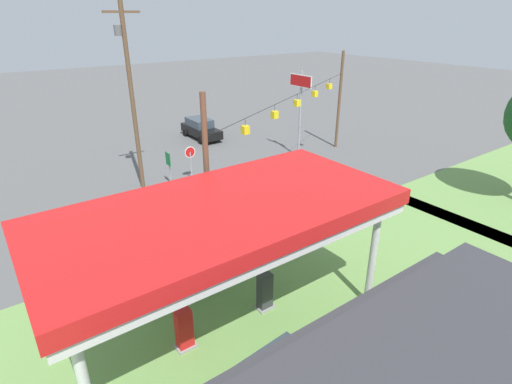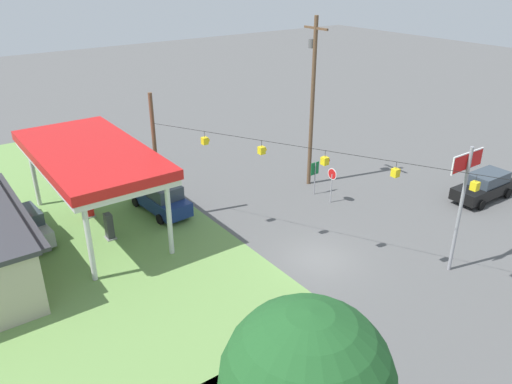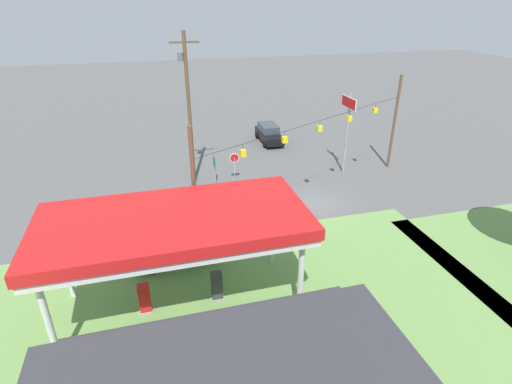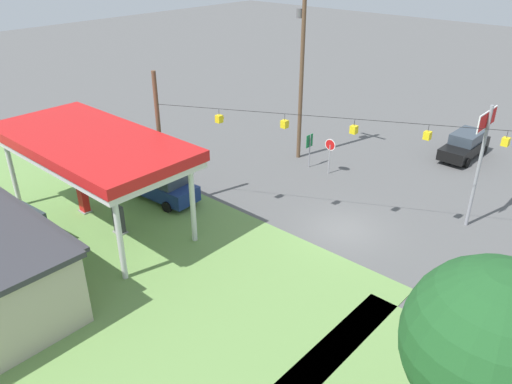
{
  "view_description": "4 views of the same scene",
  "coord_description": "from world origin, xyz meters",
  "px_view_note": "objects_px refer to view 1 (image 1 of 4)",
  "views": [
    {
      "loc": [
        16.76,
        18.69,
        10.87
      ],
      "look_at": [
        4.44,
        1.75,
        1.55
      ],
      "focal_mm": 28.0,
      "sensor_mm": 36.0,
      "label": 1
    },
    {
      "loc": [
        -16.98,
        16.57,
        15.0
      ],
      "look_at": [
        3.67,
        1.63,
        3.17
      ],
      "focal_mm": 35.0,
      "sensor_mm": 36.0,
      "label": 2
    },
    {
      "loc": [
        11.23,
        24.47,
        13.94
      ],
      "look_at": [
        4.59,
        0.19,
        1.64
      ],
      "focal_mm": 28.0,
      "sensor_mm": 36.0,
      "label": 3
    },
    {
      "loc": [
        -12.1,
        20.9,
        14.42
      ],
      "look_at": [
        5.09,
        1.66,
        1.23
      ],
      "focal_mm": 35.0,
      "sensor_mm": 36.0,
      "label": 4
    }
  ],
  "objects_px": {
    "stop_sign_overhead": "(300,97)",
    "car_at_pumps_front": "(184,254)",
    "fuel_pump_near": "(265,292)",
    "fuel_pump_far": "(184,330)",
    "utility_pole_main": "(131,90)",
    "stop_sign_roadside": "(190,156)",
    "gas_station_canopy": "(224,218)",
    "route_sign": "(169,162)",
    "car_on_crossroad": "(201,128)"
  },
  "relations": [
    {
      "from": "gas_station_canopy",
      "to": "car_at_pumps_front",
      "type": "distance_m",
      "value": 5.44
    },
    {
      "from": "car_on_crossroad",
      "to": "utility_pole_main",
      "type": "bearing_deg",
      "value": -47.31
    },
    {
      "from": "car_at_pumps_front",
      "to": "stop_sign_roadside",
      "type": "xyz_separation_m",
      "value": [
        -5.56,
        -9.97,
        0.77
      ]
    },
    {
      "from": "car_at_pumps_front",
      "to": "stop_sign_roadside",
      "type": "bearing_deg",
      "value": -123.28
    },
    {
      "from": "car_on_crossroad",
      "to": "utility_pole_main",
      "type": "xyz_separation_m",
      "value": [
        9.07,
        8.11,
        5.61
      ]
    },
    {
      "from": "stop_sign_overhead",
      "to": "car_at_pumps_front",
      "type": "bearing_deg",
      "value": 31.82
    },
    {
      "from": "utility_pole_main",
      "to": "fuel_pump_far",
      "type": "bearing_deg",
      "value": 74.06
    },
    {
      "from": "stop_sign_roadside",
      "to": "route_sign",
      "type": "relative_size",
      "value": 1.04
    },
    {
      "from": "car_at_pumps_front",
      "to": "stop_sign_overhead",
      "type": "height_order",
      "value": "stop_sign_overhead"
    },
    {
      "from": "fuel_pump_near",
      "to": "utility_pole_main",
      "type": "bearing_deg",
      "value": -92.78
    },
    {
      "from": "stop_sign_overhead",
      "to": "route_sign",
      "type": "xyz_separation_m",
      "value": [
        11.31,
        -0.52,
        -3.24
      ]
    },
    {
      "from": "gas_station_canopy",
      "to": "car_at_pumps_front",
      "type": "xyz_separation_m",
      "value": [
        -0.27,
        -4.04,
        -3.63
      ]
    },
    {
      "from": "fuel_pump_far",
      "to": "route_sign",
      "type": "xyz_separation_m",
      "value": [
        -5.92,
        -13.99,
        0.93
      ]
    },
    {
      "from": "car_on_crossroad",
      "to": "stop_sign_overhead",
      "type": "xyz_separation_m",
      "value": [
        -3.9,
        9.57,
        4.0
      ]
    },
    {
      "from": "car_at_pumps_front",
      "to": "car_on_crossroad",
      "type": "xyz_separation_m",
      "value": [
        -11.29,
        -19.0,
        -0.09
      ]
    },
    {
      "from": "stop_sign_roadside",
      "to": "car_on_crossroad",
      "type": "bearing_deg",
      "value": 57.57
    },
    {
      "from": "fuel_pump_near",
      "to": "utility_pole_main",
      "type": "relative_size",
      "value": 0.14
    },
    {
      "from": "gas_station_canopy",
      "to": "stop_sign_overhead",
      "type": "xyz_separation_m",
      "value": [
        -15.46,
        -13.47,
        0.28
      ]
    },
    {
      "from": "gas_station_canopy",
      "to": "car_at_pumps_front",
      "type": "height_order",
      "value": "gas_station_canopy"
    },
    {
      "from": "fuel_pump_far",
      "to": "stop_sign_roadside",
      "type": "height_order",
      "value": "stop_sign_roadside"
    },
    {
      "from": "fuel_pump_near",
      "to": "route_sign",
      "type": "bearing_deg",
      "value": -99.68
    },
    {
      "from": "fuel_pump_far",
      "to": "car_at_pumps_front",
      "type": "xyz_separation_m",
      "value": [
        -2.04,
        -4.04,
        0.27
      ]
    },
    {
      "from": "fuel_pump_near",
      "to": "fuel_pump_far",
      "type": "height_order",
      "value": "same"
    },
    {
      "from": "fuel_pump_near",
      "to": "utility_pole_main",
      "type": "height_order",
      "value": "utility_pole_main"
    },
    {
      "from": "stop_sign_overhead",
      "to": "route_sign",
      "type": "bearing_deg",
      "value": -2.64
    },
    {
      "from": "car_at_pumps_front",
      "to": "utility_pole_main",
      "type": "distance_m",
      "value": 12.41
    },
    {
      "from": "car_at_pumps_front",
      "to": "route_sign",
      "type": "height_order",
      "value": "route_sign"
    },
    {
      "from": "gas_station_canopy",
      "to": "utility_pole_main",
      "type": "relative_size",
      "value": 1.03
    },
    {
      "from": "fuel_pump_far",
      "to": "stop_sign_overhead",
      "type": "distance_m",
      "value": 22.27
    },
    {
      "from": "car_on_crossroad",
      "to": "stop_sign_overhead",
      "type": "bearing_deg",
      "value": 23.07
    },
    {
      "from": "gas_station_canopy",
      "to": "fuel_pump_far",
      "type": "distance_m",
      "value": 4.28
    },
    {
      "from": "gas_station_canopy",
      "to": "stop_sign_overhead",
      "type": "bearing_deg",
      "value": -138.94
    },
    {
      "from": "stop_sign_roadside",
      "to": "gas_station_canopy",
      "type": "bearing_deg",
      "value": -112.57
    },
    {
      "from": "gas_station_canopy",
      "to": "fuel_pump_far",
      "type": "bearing_deg",
      "value": -0.05
    },
    {
      "from": "gas_station_canopy",
      "to": "utility_pole_main",
      "type": "distance_m",
      "value": 15.25
    },
    {
      "from": "route_sign",
      "to": "utility_pole_main",
      "type": "height_order",
      "value": "utility_pole_main"
    },
    {
      "from": "stop_sign_roadside",
      "to": "fuel_pump_far",
      "type": "bearing_deg",
      "value": -118.46
    },
    {
      "from": "car_on_crossroad",
      "to": "route_sign",
      "type": "relative_size",
      "value": 2.13
    },
    {
      "from": "fuel_pump_far",
      "to": "utility_pole_main",
      "type": "xyz_separation_m",
      "value": [
        -4.26,
        -14.93,
        5.78
      ]
    },
    {
      "from": "stop_sign_overhead",
      "to": "route_sign",
      "type": "distance_m",
      "value": 11.78
    },
    {
      "from": "stop_sign_roadside",
      "to": "stop_sign_overhead",
      "type": "distance_m",
      "value": 10.15
    },
    {
      "from": "stop_sign_overhead",
      "to": "gas_station_canopy",
      "type": "bearing_deg",
      "value": 41.06
    },
    {
      "from": "car_at_pumps_front",
      "to": "utility_pole_main",
      "type": "relative_size",
      "value": 0.45
    },
    {
      "from": "gas_station_canopy",
      "to": "stop_sign_overhead",
      "type": "distance_m",
      "value": 20.51
    },
    {
      "from": "gas_station_canopy",
      "to": "stop_sign_overhead",
      "type": "height_order",
      "value": "stop_sign_overhead"
    },
    {
      "from": "gas_station_canopy",
      "to": "stop_sign_overhead",
      "type": "relative_size",
      "value": 1.75
    },
    {
      "from": "stop_sign_roadside",
      "to": "car_at_pumps_front",
      "type": "bearing_deg",
      "value": -119.13
    },
    {
      "from": "fuel_pump_near",
      "to": "car_at_pumps_front",
      "type": "xyz_separation_m",
      "value": [
        1.5,
        -4.04,
        0.27
      ]
    },
    {
      "from": "gas_station_canopy",
      "to": "car_at_pumps_front",
      "type": "relative_size",
      "value": 2.29
    },
    {
      "from": "gas_station_canopy",
      "to": "fuel_pump_far",
      "type": "xyz_separation_m",
      "value": [
        1.77,
        -0.0,
        -3.9
      ]
    }
  ]
}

